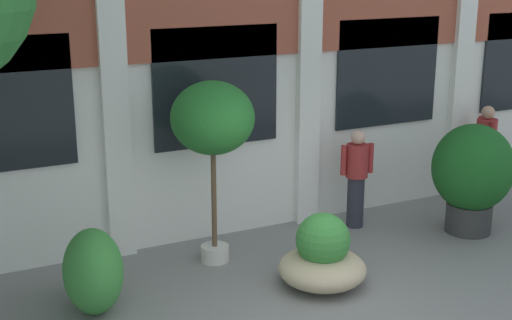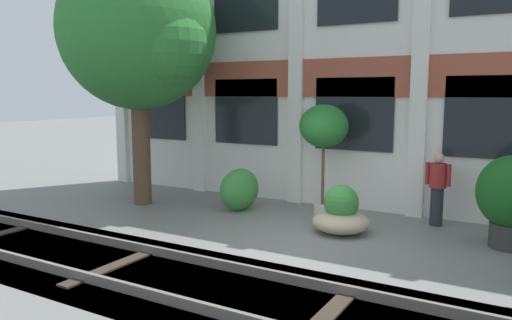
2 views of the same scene
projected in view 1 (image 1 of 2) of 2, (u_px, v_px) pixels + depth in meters
The scene contains 6 objects.
potted_plant_terracotta_small at pixel (213, 122), 9.25m from camera, with size 1.10×1.10×2.49m.
potted_plant_wide_bowl at pixel (322, 258), 8.97m from camera, with size 1.12×1.12×0.96m.
potted_plant_glazed_jar at pixel (472, 173), 10.57m from camera, with size 1.20×1.20×1.67m.
resident_by_doorway at pixel (485, 150), 11.98m from camera, with size 0.34×0.51×1.64m.
resident_watching_tracks at pixel (356, 176), 10.81m from camera, with size 0.52×0.34×1.53m.
topiary_hedge at pixel (93, 271), 8.31m from camera, with size 1.10×0.70×0.98m, color #388438.
Camera 1 is at (-3.87, -6.11, 4.04)m, focal length 50.00 mm.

